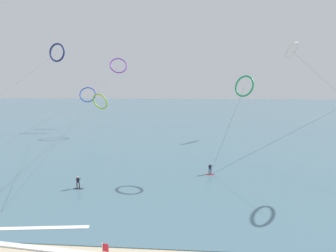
{
  "coord_description": "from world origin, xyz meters",
  "views": [
    {
      "loc": [
        2.13,
        -12.05,
        13.51
      ],
      "look_at": [
        0.0,
        20.66,
        7.73
      ],
      "focal_mm": 25.78,
      "sensor_mm": 36.0,
      "label": 1
    }
  ],
  "objects_px": {
    "surfer_crimson": "(210,170)",
    "kite_navy": "(57,53)",
    "kite_lime": "(100,102)",
    "kite_cobalt": "(88,95)",
    "kite_violet": "(118,66)",
    "kite_emerald": "(244,86)",
    "surfer_charcoal": "(78,183)",
    "kite_ivory": "(292,50)"
  },
  "relations": [
    {
      "from": "surfer_charcoal",
      "to": "kite_lime",
      "type": "distance_m",
      "value": 33.33
    },
    {
      "from": "surfer_crimson",
      "to": "kite_lime",
      "type": "xyz_separation_m",
      "value": [
        -25.21,
        25.24,
        8.2
      ]
    },
    {
      "from": "kite_ivory",
      "to": "kite_navy",
      "type": "bearing_deg",
      "value": -38.42
    },
    {
      "from": "kite_ivory",
      "to": "kite_emerald",
      "type": "bearing_deg",
      "value": 15.51
    },
    {
      "from": "kite_lime",
      "to": "kite_ivory",
      "type": "bearing_deg",
      "value": -153.68
    },
    {
      "from": "kite_cobalt",
      "to": "kite_navy",
      "type": "distance_m",
      "value": 16.27
    },
    {
      "from": "kite_ivory",
      "to": "kite_lime",
      "type": "relative_size",
      "value": 1.14
    },
    {
      "from": "surfer_charcoal",
      "to": "kite_cobalt",
      "type": "bearing_deg",
      "value": 76.02
    },
    {
      "from": "surfer_charcoal",
      "to": "surfer_crimson",
      "type": "relative_size",
      "value": 1.0
    },
    {
      "from": "kite_ivory",
      "to": "kite_emerald",
      "type": "height_order",
      "value": "kite_ivory"
    },
    {
      "from": "kite_cobalt",
      "to": "kite_navy",
      "type": "relative_size",
      "value": 1.19
    },
    {
      "from": "surfer_crimson",
      "to": "kite_cobalt",
      "type": "xyz_separation_m",
      "value": [
        -33.32,
        37.53,
        9.34
      ]
    },
    {
      "from": "kite_ivory",
      "to": "kite_cobalt",
      "type": "height_order",
      "value": "kite_ivory"
    },
    {
      "from": "surfer_crimson",
      "to": "kite_navy",
      "type": "distance_m",
      "value": 48.52
    },
    {
      "from": "surfer_crimson",
      "to": "kite_emerald",
      "type": "xyz_separation_m",
      "value": [
        4.42,
        0.29,
        12.31
      ]
    },
    {
      "from": "kite_ivory",
      "to": "kite_cobalt",
      "type": "xyz_separation_m",
      "value": [
        -56.25,
        7.57,
        -11.56
      ]
    },
    {
      "from": "surfer_charcoal",
      "to": "surfer_crimson",
      "type": "xyz_separation_m",
      "value": [
        17.54,
        6.14,
        0.0
      ]
    },
    {
      "from": "surfer_charcoal",
      "to": "kite_emerald",
      "type": "distance_m",
      "value": 25.98
    },
    {
      "from": "kite_emerald",
      "to": "kite_cobalt",
      "type": "bearing_deg",
      "value": -175.56
    },
    {
      "from": "kite_cobalt",
      "to": "kite_emerald",
      "type": "distance_m",
      "value": 53.1
    },
    {
      "from": "kite_cobalt",
      "to": "surfer_crimson",
      "type": "bearing_deg",
      "value": -60.14
    },
    {
      "from": "surfer_charcoal",
      "to": "surfer_crimson",
      "type": "height_order",
      "value": "same"
    },
    {
      "from": "surfer_crimson",
      "to": "kite_cobalt",
      "type": "relative_size",
      "value": 0.03
    },
    {
      "from": "kite_ivory",
      "to": "kite_emerald",
      "type": "relative_size",
      "value": 3.33
    },
    {
      "from": "surfer_crimson",
      "to": "kite_navy",
      "type": "bearing_deg",
      "value": 127.77
    },
    {
      "from": "kite_navy",
      "to": "kite_lime",
      "type": "distance_m",
      "value": 16.06
    },
    {
      "from": "kite_cobalt",
      "to": "kite_lime",
      "type": "relative_size",
      "value": 1.18
    },
    {
      "from": "surfer_charcoal",
      "to": "kite_cobalt",
      "type": "distance_m",
      "value": 47.37
    },
    {
      "from": "kite_emerald",
      "to": "kite_lime",
      "type": "bearing_deg",
      "value": -171.03
    },
    {
      "from": "surfer_charcoal",
      "to": "kite_ivory",
      "type": "xyz_separation_m",
      "value": [
        40.48,
        36.1,
        20.9
      ]
    },
    {
      "from": "surfer_crimson",
      "to": "kite_navy",
      "type": "xyz_separation_m",
      "value": [
        -35.77,
        25.75,
        20.29
      ]
    },
    {
      "from": "surfer_charcoal",
      "to": "kite_navy",
      "type": "bearing_deg",
      "value": 85.91
    },
    {
      "from": "kite_ivory",
      "to": "kite_emerald",
      "type": "xyz_separation_m",
      "value": [
        -18.52,
        -29.67,
        -8.59
      ]
    },
    {
      "from": "kite_navy",
      "to": "kite_lime",
      "type": "xyz_separation_m",
      "value": [
        10.55,
        -0.51,
        -12.09
      ]
    },
    {
      "from": "kite_cobalt",
      "to": "kite_lime",
      "type": "bearing_deg",
      "value": -68.35
    },
    {
      "from": "kite_violet",
      "to": "kite_navy",
      "type": "height_order",
      "value": "kite_navy"
    },
    {
      "from": "kite_ivory",
      "to": "surfer_charcoal",
      "type": "bearing_deg",
      "value": -0.79
    },
    {
      "from": "kite_violet",
      "to": "kite_navy",
      "type": "bearing_deg",
      "value": -158.68
    },
    {
      "from": "surfer_charcoal",
      "to": "kite_emerald",
      "type": "height_order",
      "value": "kite_emerald"
    },
    {
      "from": "surfer_charcoal",
      "to": "surfer_crimson",
      "type": "distance_m",
      "value": 18.59
    },
    {
      "from": "surfer_crimson",
      "to": "kite_lime",
      "type": "distance_m",
      "value": 36.61
    },
    {
      "from": "kite_emerald",
      "to": "kite_ivory",
      "type": "bearing_deg",
      "value": 107.1
    }
  ]
}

